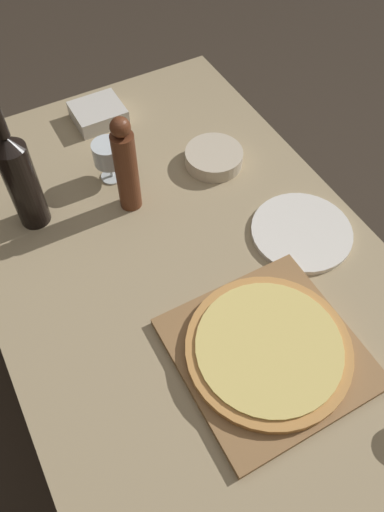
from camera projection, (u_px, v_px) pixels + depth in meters
The scene contains 10 objects.
ground_plane at pixel (197, 399), 1.78m from camera, with size 12.00×12.00×0.00m, color #382D23.
dining_table at pixel (199, 303), 1.23m from camera, with size 0.91×1.59×0.77m.
cutting_board at pixel (267, 352), 1.04m from camera, with size 0.37×0.37×0.02m.
pizza at pixel (269, 348), 1.03m from camera, with size 0.35×0.35×0.02m.
wine_bottle at pixel (21, 179), 1.15m from camera, with size 0.08×0.08×0.34m.
pepper_mill at pixel (126, 167), 1.19m from camera, with size 0.06×0.06×0.27m.
wine_glass at pixel (108, 155), 1.29m from camera, with size 0.08×0.08×0.12m.
small_bowl at pixel (214, 158), 1.37m from camera, with size 0.16×0.16×0.04m.
dinner_plate at pixel (301, 232), 1.24m from camera, with size 0.25×0.25×0.01m.
food_container at pixel (98, 113), 1.48m from camera, with size 0.14×0.13×0.05m.
Camera 1 is at (-0.32, -0.54, 1.74)m, focal length 35.00 mm.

